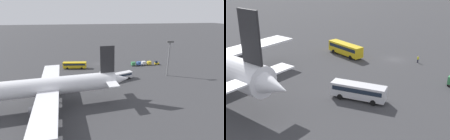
% 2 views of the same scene
% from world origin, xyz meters
% --- Properties ---
extents(ground_plane, '(600.00, 600.00, 0.00)m').
position_xyz_m(ground_plane, '(0.00, 0.00, 0.00)').
color(ground_plane, '#38383A').
extents(airplane, '(52.68, 45.51, 17.44)m').
position_xyz_m(airplane, '(18.50, 42.47, 6.56)').
color(airplane, silver).
rests_on(airplane, ground).
extents(shuttle_bus_near, '(11.53, 3.93, 3.25)m').
position_xyz_m(shuttle_bus_near, '(11.63, 6.14, 1.95)').
color(shuttle_bus_near, gold).
rests_on(shuttle_bus_near, ground).
extents(shuttle_bus_far, '(10.35, 5.97, 3.00)m').
position_xyz_m(shuttle_bus_far, '(-7.92, 24.09, 1.81)').
color(shuttle_bus_far, silver).
rests_on(shuttle_bus_far, ground).
extents(baggage_tug, '(2.52, 1.85, 2.10)m').
position_xyz_m(baggage_tug, '(-30.92, 5.99, 0.94)').
color(baggage_tug, gold).
rests_on(baggage_tug, ground).
extents(worker_person, '(0.38, 0.38, 1.74)m').
position_xyz_m(worker_person, '(-5.69, -1.97, 0.87)').
color(worker_person, '#1E1E2D').
rests_on(worker_person, ground).
extents(cargo_cart_yellow, '(2.22, 1.96, 2.06)m').
position_xyz_m(cargo_cart_yellow, '(-26.68, 6.15, 1.19)').
color(cargo_cart_yellow, '#38383D').
rests_on(cargo_cart_yellow, ground).
extents(cargo_cart_white, '(2.22, 1.96, 2.06)m').
position_xyz_m(cargo_cart_white, '(-23.80, 5.73, 1.19)').
color(cargo_cart_white, '#38383D').
rests_on(cargo_cart_white, ground).
extents(cargo_cart_blue, '(2.22, 1.96, 2.06)m').
position_xyz_m(cargo_cart_blue, '(-20.93, 6.27, 1.19)').
color(cargo_cart_blue, '#38383D').
rests_on(cargo_cart_blue, ground).
extents(cargo_cart_green, '(2.22, 1.96, 2.06)m').
position_xyz_m(cargo_cart_green, '(-18.05, 6.26, 1.19)').
color(cargo_cart_green, '#38383D').
rests_on(cargo_cart_green, ground).
extents(light_pole, '(2.80, 0.70, 15.36)m').
position_xyz_m(light_pole, '(-28.93, 22.42, 9.59)').
color(light_pole, slate).
rests_on(light_pole, ground).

